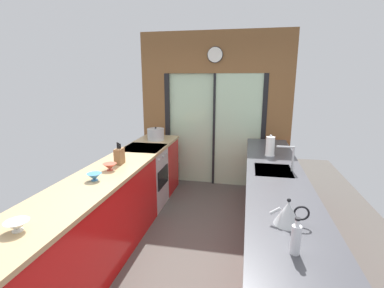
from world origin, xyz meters
TOP-DOWN VIEW (x-y plane):
  - ground_plane at (0.00, 0.60)m, footprint 5.04×7.60m
  - back_wall_unit at (0.00, 2.40)m, footprint 2.64×0.12m
  - left_counter_run at (-0.91, 0.13)m, footprint 0.62×3.80m
  - right_counter_run at (0.91, 0.30)m, footprint 0.62×3.80m
  - sink_faucet at (1.06, 0.55)m, footprint 0.19×0.02m
  - oven_range at (-0.91, 1.25)m, footprint 0.60×0.60m
  - mixing_bowl_near at (-0.89, -1.11)m, footprint 0.16×0.16m
  - mixing_bowl_mid at (-0.89, -0.14)m, footprint 0.15×0.15m
  - mixing_bowl_far at (-0.89, 0.18)m, footprint 0.15×0.15m
  - knife_block at (-0.89, 0.43)m, footprint 0.08×0.14m
  - stock_pot at (-0.89, 1.77)m, footprint 0.28×0.28m
  - kettle at (0.89, -0.66)m, footprint 0.27×0.19m
  - soap_bottle at (0.89, -1.01)m, footprint 0.06×0.06m
  - paper_towel_roll at (0.89, 1.14)m, footprint 0.13×0.13m

SIDE VIEW (x-z plane):
  - ground_plane at x=0.00m, z-range -0.02..0.00m
  - oven_range at x=-0.91m, z-range 0.00..0.92m
  - right_counter_run at x=0.91m, z-range 0.00..0.92m
  - left_counter_run at x=-0.91m, z-range 0.01..0.93m
  - mixing_bowl_near at x=-0.89m, z-range 0.92..1.00m
  - mixing_bowl_mid at x=-0.89m, z-range 0.92..1.00m
  - mixing_bowl_far at x=-0.89m, z-range 0.92..1.00m
  - kettle at x=0.89m, z-range 0.91..1.10m
  - soap_bottle at x=0.89m, z-range 0.90..1.13m
  - stock_pot at x=-0.89m, z-range 0.91..1.13m
  - knife_block at x=-0.89m, z-range 0.89..1.15m
  - paper_towel_roll at x=0.89m, z-range 0.90..1.19m
  - sink_faucet at x=1.06m, z-range 0.97..1.25m
  - back_wall_unit at x=0.00m, z-range 0.17..2.87m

